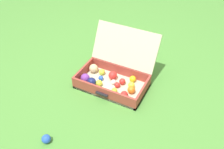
{
  "coord_description": "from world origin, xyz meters",
  "views": [
    {
      "loc": [
        0.82,
        -1.36,
        1.47
      ],
      "look_at": [
        0.09,
        0.07,
        0.14
      ],
      "focal_mm": 39.03,
      "sensor_mm": 36.0,
      "label": 1
    }
  ],
  "objects": [
    {
      "name": "stray_ball_on_grass",
      "position": [
        -0.06,
        -0.66,
        0.03
      ],
      "size": [
        0.07,
        0.07,
        0.07
      ],
      "primitive_type": "sphere",
      "color": "blue",
      "rests_on": "ground"
    },
    {
      "name": "open_suitcase",
      "position": [
        0.08,
        0.14,
        0.1
      ],
      "size": [
        0.6,
        0.55,
        0.44
      ],
      "color": "beige",
      "rests_on": "ground"
    },
    {
      "name": "ground_plane",
      "position": [
        0.0,
        0.0,
        0.0
      ],
      "size": [
        16.0,
        16.0,
        0.0
      ],
      "primitive_type": "plane",
      "color": "#4C8C38"
    }
  ]
}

